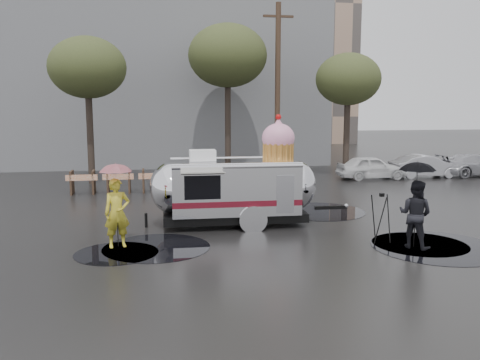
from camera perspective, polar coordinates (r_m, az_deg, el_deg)
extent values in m
plane|color=black|center=(13.52, 8.38, -7.85)|extent=(120.00, 120.00, 0.00)
cylinder|color=black|center=(14.81, 19.53, -6.79)|extent=(2.56, 2.56, 0.01)
cylinder|color=black|center=(13.85, -9.35, -7.47)|extent=(2.86, 2.86, 0.01)
cylinder|color=black|center=(13.53, -13.70, -7.98)|extent=(2.14, 2.14, 0.01)
cylinder|color=black|center=(14.69, 21.21, -7.01)|extent=(3.47, 3.47, 0.01)
cylinder|color=black|center=(18.41, 8.95, -3.49)|extent=(3.22, 3.22, 0.01)
cube|color=slate|center=(36.41, -9.99, 12.58)|extent=(22.00, 12.00, 13.00)
cylinder|color=#473323|center=(27.15, 4.24, 9.93)|extent=(0.28, 0.28, 9.00)
cube|color=#473323|center=(27.51, 4.33, 17.86)|extent=(1.60, 0.12, 0.12)
cylinder|color=#382D26|center=(25.48, -16.52, 6.17)|extent=(0.32, 0.32, 5.85)
ellipsoid|color=#343E1D|center=(25.53, -16.77, 12.00)|extent=(3.64, 3.64, 2.86)
cylinder|color=#382D26|center=(27.62, -1.38, 7.59)|extent=(0.32, 0.32, 6.75)
ellipsoid|color=#343E1D|center=(27.75, -1.40, 13.80)|extent=(4.20, 4.20, 3.30)
cylinder|color=#382D26|center=(27.29, 11.90, 5.98)|extent=(0.32, 0.32, 5.40)
ellipsoid|color=#343E1D|center=(27.30, 12.06, 11.02)|extent=(3.36, 3.36, 2.64)
cube|color=#473323|center=(22.79, -18.35, -0.27)|extent=(0.08, 0.80, 1.00)
cube|color=#473323|center=(22.68, -16.10, -0.21)|extent=(0.08, 0.80, 1.00)
cube|color=#E5590C|center=(22.32, -17.37, 0.25)|extent=(1.30, 0.04, 0.25)
cube|color=#473323|center=(22.62, -14.59, -0.17)|extent=(0.08, 0.80, 1.00)
cube|color=#473323|center=(22.56, -12.31, -0.11)|extent=(0.08, 0.80, 1.00)
cube|color=#E5590C|center=(22.18, -13.53, 0.35)|extent=(1.30, 0.04, 0.25)
cube|color=#473323|center=(22.55, -10.79, -0.07)|extent=(0.08, 0.80, 1.00)
cube|color=#473323|center=(22.55, -8.50, -0.02)|extent=(0.08, 0.80, 1.00)
cube|color=#E5590C|center=(22.13, -9.65, 0.45)|extent=(1.30, 0.04, 0.25)
imported|color=silver|center=(26.92, 14.54, 1.59)|extent=(4.00, 1.80, 1.40)
imported|color=#B2B2B7|center=(28.30, 20.08, 1.67)|extent=(4.00, 1.80, 1.40)
imported|color=#B2B2B7|center=(29.91, 25.07, 1.76)|extent=(4.20, 1.80, 1.44)
cube|color=silver|center=(16.02, -0.70, -0.65)|extent=(3.96, 2.14, 1.60)
ellipsoid|color=silver|center=(16.40, 6.08, -0.48)|extent=(1.38, 2.08, 1.60)
ellipsoid|color=silver|center=(15.87, -7.71, -0.81)|extent=(1.38, 2.08, 1.60)
cube|color=black|center=(16.20, -0.70, -3.91)|extent=(4.49, 1.88, 0.27)
cylinder|color=black|center=(15.38, 1.42, -4.58)|extent=(0.63, 0.21, 0.62)
cylinder|color=black|center=(17.15, 0.35, -3.22)|extent=(0.63, 0.21, 0.62)
cylinder|color=silver|center=(15.25, 1.50, -4.52)|extent=(0.86, 0.11, 0.85)
cube|color=black|center=(16.90, 10.13, -3.06)|extent=(1.07, 0.13, 0.11)
sphere|color=silver|center=(17.07, 11.83, -2.84)|extent=(0.15, 0.15, 0.14)
cylinder|color=black|center=(16.08, -10.50, -4.47)|extent=(0.09, 0.09, 0.44)
cube|color=#590E19|center=(15.10, -0.17, -2.75)|extent=(3.91, 0.12, 0.18)
cube|color=#590E19|center=(17.08, -1.17, -1.44)|extent=(3.91, 0.12, 0.18)
cube|color=black|center=(14.88, -4.23, -0.85)|extent=(1.07, 0.06, 0.71)
cube|color=#A3A197|center=(14.60, -4.18, 0.74)|extent=(1.25, 0.47, 0.13)
cube|color=silver|center=(15.31, 5.12, -1.61)|extent=(0.53, 0.04, 1.16)
cube|color=white|center=(15.79, -4.23, 2.78)|extent=(0.81, 0.60, 0.34)
cylinder|color=#EB9F46|center=(16.15, 4.30, 3.22)|extent=(0.95, 0.95, 0.53)
ellipsoid|color=#FCA6C8|center=(16.11, 4.32, 4.73)|extent=(1.06, 1.06, 0.92)
cone|color=#FCA6C8|center=(16.09, 4.34, 6.37)|extent=(0.46, 0.46, 0.36)
sphere|color=red|center=(16.09, 4.34, 7.07)|extent=(0.18, 0.18, 0.18)
imported|color=gold|center=(13.88, -13.63, -3.63)|extent=(0.75, 0.59, 1.86)
imported|color=pink|center=(13.71, -13.78, 0.40)|extent=(1.06, 1.06, 0.73)
cylinder|color=black|center=(13.90, -13.62, -4.04)|extent=(0.02, 0.02, 1.65)
imported|color=black|center=(14.22, 19.07, -3.65)|extent=(0.94, 0.97, 1.82)
imported|color=black|center=(14.05, 19.27, 0.47)|extent=(1.15, 1.15, 0.78)
cylinder|color=black|center=(14.24, 19.06, -3.98)|extent=(0.02, 0.02, 1.65)
cylinder|color=black|center=(14.66, 16.35, -4.18)|extent=(0.04, 0.31, 1.33)
cylinder|color=black|center=(14.67, 14.76, -4.11)|extent=(0.27, 0.18, 1.33)
cylinder|color=black|center=(14.32, 15.49, -4.44)|extent=(0.28, 0.16, 1.33)
cube|color=black|center=(14.42, 15.64, -1.62)|extent=(0.12, 0.10, 0.09)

